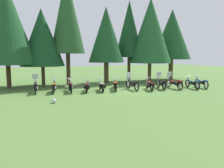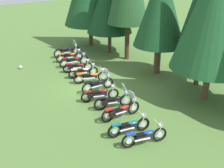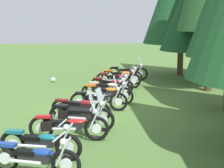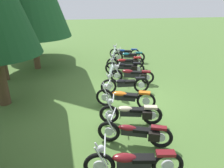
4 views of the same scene
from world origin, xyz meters
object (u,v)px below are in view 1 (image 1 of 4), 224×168
at_px(pine_tree_3, 106,35).
at_px(dropped_helmet, 54,101).
at_px(pine_tree_0, 6,21).
at_px(pine_tree_2, 67,14).
at_px(motorcycle_6, 132,84).
at_px(motorcycle_3, 87,86).
at_px(pine_tree_4, 129,29).
at_px(motorcycle_4, 102,86).
at_px(motorcycle_8, 161,83).
at_px(pine_tree_5, 150,31).
at_px(motorcycle_1, 54,86).
at_px(motorcycle_2, 70,86).
at_px(motorcycle_9, 174,83).
at_px(motorcycle_0, 36,86).
at_px(motorcycle_7, 150,85).
at_px(pine_tree_1, 42,38).
at_px(motorcycle_10, 192,83).
at_px(pine_tree_6, 172,35).
at_px(motorcycle_11, 201,83).
at_px(motorcycle_5, 115,85).

xyz_separation_m(pine_tree_3, dropped_helmet, (-6.70, -7.74, -4.66)).
relative_size(pine_tree_0, pine_tree_3, 1.21).
bearing_deg(pine_tree_2, motorcycle_6, -54.46).
height_order(motorcycle_3, pine_tree_4, pine_tree_4).
relative_size(motorcycle_4, motorcycle_8, 0.98).
bearing_deg(motorcycle_3, pine_tree_5, -43.32).
bearing_deg(motorcycle_6, dropped_helmet, 114.46).
bearing_deg(pine_tree_3, motorcycle_8, -66.76).
relative_size(motorcycle_1, motorcycle_2, 0.95).
bearing_deg(motorcycle_8, pine_tree_0, 81.10).
relative_size(motorcycle_9, pine_tree_4, 0.28).
bearing_deg(motorcycle_9, motorcycle_0, 79.91).
height_order(motorcycle_7, motorcycle_9, motorcycle_9).
height_order(motorcycle_7, pine_tree_1, pine_tree_1).
bearing_deg(motorcycle_4, motorcycle_7, -92.31).
relative_size(motorcycle_3, motorcycle_10, 0.97).
bearing_deg(motorcycle_4, pine_tree_3, -13.09).
xyz_separation_m(motorcycle_10, pine_tree_4, (-2.00, 7.41, 5.14)).
relative_size(motorcycle_6, motorcycle_9, 0.95).
height_order(pine_tree_2, pine_tree_6, pine_tree_2).
height_order(motorcycle_1, motorcycle_11, motorcycle_1).
relative_size(pine_tree_0, pine_tree_1, 1.32).
bearing_deg(motorcycle_8, motorcycle_11, -85.45).
distance_m(motorcycle_4, motorcycle_8, 5.05).
height_order(motorcycle_3, motorcycle_8, motorcycle_8).
bearing_deg(motorcycle_2, dropped_helmet, 162.24).
bearing_deg(pine_tree_0, pine_tree_3, -0.42).
bearing_deg(motorcycle_6, motorcycle_11, -100.50).
bearing_deg(motorcycle_5, motorcycle_1, 101.10).
bearing_deg(pine_tree_0, motorcycle_10, -25.69).
bearing_deg(motorcycle_4, dropped_helmet, 139.06).
xyz_separation_m(motorcycle_2, pine_tree_6, (12.95, 4.11, 4.66)).
relative_size(motorcycle_2, pine_tree_0, 0.26).
distance_m(motorcycle_2, motorcycle_7, 6.30).
bearing_deg(pine_tree_6, dropped_helmet, -152.59).
bearing_deg(pine_tree_5, motorcycle_10, -87.64).
height_order(motorcycle_5, pine_tree_0, pine_tree_0).
xyz_separation_m(motorcycle_1, motorcycle_8, (8.46, -1.93, 0.01)).
bearing_deg(motorcycle_2, motorcycle_4, -95.23).
relative_size(motorcycle_0, motorcycle_10, 1.09).
bearing_deg(pine_tree_2, pine_tree_3, -4.22).
relative_size(motorcycle_2, dropped_helmet, 8.54).
distance_m(motorcycle_4, motorcycle_7, 3.89).
relative_size(motorcycle_8, pine_tree_3, 0.29).
bearing_deg(motorcycle_3, motorcycle_2, 91.41).
distance_m(motorcycle_2, motorcycle_10, 10.14).
distance_m(motorcycle_5, dropped_helmet, 6.16).
relative_size(motorcycle_6, pine_tree_1, 0.33).
relative_size(motorcycle_3, pine_tree_3, 0.28).
bearing_deg(motorcycle_9, motorcycle_6, 78.57).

